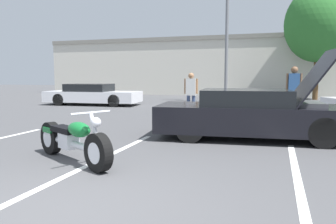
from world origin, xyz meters
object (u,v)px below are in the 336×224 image
Objects in this scene: show_car_hood_open at (254,114)px; parked_car_left_row at (92,95)px; spectator_near_motorcycle at (294,87)px; light_pole at (228,27)px; spectator_by_show_car at (191,91)px; motorcycle at (72,140)px; tree_background at (319,24)px.

show_car_hood_open is 0.95× the size of parked_car_left_row.
spectator_near_motorcycle is (9.54, -2.53, 0.57)m from parked_car_left_row.
parked_car_left_row is (-8.47, 6.72, -0.07)m from show_car_hood_open.
light_pole reaches higher than show_car_hood_open.
spectator_near_motorcycle is at bearing -62.68° from light_pole.
show_car_hood_open is 2.57× the size of spectator_near_motorcycle.
light_pole reaches higher than spectator_by_show_car.
motorcycle is 1.16× the size of spectator_near_motorcycle.
light_pole is at bearing 95.11° from show_car_hood_open.
tree_background is 4.32× the size of spectator_by_show_car.
motorcycle is 0.45× the size of show_car_hood_open.
tree_background is at bearing 99.67° from motorcycle.
show_car_hood_open is (-2.81, -14.25, -4.02)m from tree_background.
light_pole reaches higher than motorcycle.
light_pole is 8.16m from parked_car_left_row.
parked_car_left_row is at bearing 147.26° from motorcycle.
motorcycle is 6.93m from spectator_by_show_car.
spectator_near_motorcycle is 1.13× the size of spectator_by_show_car.
spectator_near_motorcycle is at bearing -19.63° from parked_car_left_row.
tree_background reaches higher than spectator_by_show_car.
show_car_hood_open is at bearing -56.35° from spectator_by_show_car.
parked_car_left_row is at bearing 135.20° from show_car_hood_open.
spectator_by_show_car reaches higher than motorcycle.
spectator_by_show_car is (-2.49, 3.74, 0.36)m from show_car_hood_open.
light_pole is at bearing 86.52° from spectator_by_show_car.
tree_background is at bearing 72.49° from show_car_hood_open.
show_car_hood_open reaches higher than spectator_by_show_car.
light_pole is 7.31m from spectator_by_show_car.
tree_background is at bearing 80.19° from spectator_near_motorcycle.
light_pole is at bearing 24.60° from parked_car_left_row.
spectator_near_motorcycle is (-1.74, -10.05, -3.51)m from tree_background.
spectator_near_motorcycle is at bearing 7.25° from spectator_by_show_car.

